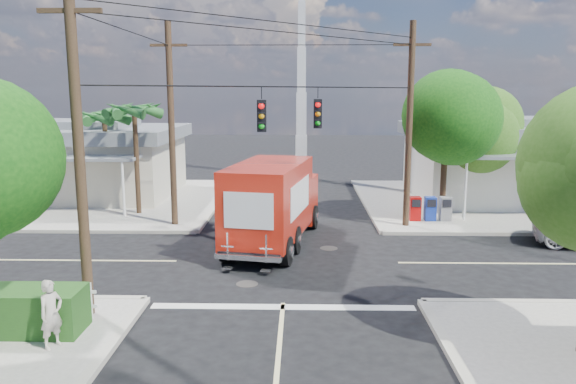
{
  "coord_description": "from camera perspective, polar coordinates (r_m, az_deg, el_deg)",
  "views": [
    {
      "loc": [
        0.51,
        -19.41,
        6.04
      ],
      "look_at": [
        0.0,
        2.0,
        2.2
      ],
      "focal_mm": 35.0,
      "sensor_mm": 36.0,
      "label": 1
    }
  ],
  "objects": [
    {
      "name": "palm_nw_front",
      "position": [
        28.09,
        -15.35,
        7.77
      ],
      "size": [
        3.01,
        3.08,
        5.59
      ],
      "color": "#422D1C",
      "rests_on": "sidewalk_nw"
    },
    {
      "name": "delivery_truck",
      "position": [
        22.21,
        -1.49,
        -1.09
      ],
      "size": [
        3.73,
        8.04,
        3.36
      ],
      "color": "black",
      "rests_on": "ground"
    },
    {
      "name": "building_ne",
      "position": [
        33.79,
        22.17,
        3.09
      ],
      "size": [
        11.8,
        10.2,
        4.5
      ],
      "color": "silver",
      "rests_on": "sidewalk_ne"
    },
    {
      "name": "pedestrian",
      "position": [
        14.41,
        -22.91,
        -11.33
      ],
      "size": [
        0.64,
        0.71,
        1.63
      ],
      "primitive_type": "imported",
      "rotation": [
        0.0,
        0.0,
        1.05
      ],
      "color": "beige",
      "rests_on": "sidewalk_sw"
    },
    {
      "name": "radio_tower",
      "position": [
        39.41,
        1.37,
        9.58
      ],
      "size": [
        0.8,
        0.8,
        17.0
      ],
      "color": "silver",
      "rests_on": "ground"
    },
    {
      "name": "sidewalk_ne",
      "position": [
        32.56,
        19.91,
        -1.02
      ],
      "size": [
        14.12,
        14.12,
        0.14
      ],
      "color": "gray",
      "rests_on": "ground"
    },
    {
      "name": "vending_boxes",
      "position": [
        26.84,
        14.24,
        -1.65
      ],
      "size": [
        1.9,
        0.5,
        1.1
      ],
      "color": "#A20908",
      "rests_on": "sidewalk_ne"
    },
    {
      "name": "tree_ne_front",
      "position": [
        27.04,
        15.83,
        7.08
      ],
      "size": [
        4.21,
        4.14,
        6.66
      ],
      "color": "#422D1C",
      "rests_on": "sidewalk_ne"
    },
    {
      "name": "road_markings",
      "position": [
        18.93,
        -0.25,
        -8.42
      ],
      "size": [
        32.0,
        32.0,
        0.01
      ],
      "color": "beige",
      "rests_on": "ground"
    },
    {
      "name": "building_nw",
      "position": [
        34.45,
        -19.97,
        3.19
      ],
      "size": [
        10.8,
        10.2,
        4.3
      ],
      "color": "beige",
      "rests_on": "sidewalk_nw"
    },
    {
      "name": "palm_nw_back",
      "position": [
        30.15,
        -18.17,
        7.06
      ],
      "size": [
        3.01,
        3.08,
        5.19
      ],
      "color": "#422D1C",
      "rests_on": "sidewalk_nw"
    },
    {
      "name": "utility_poles",
      "position": [
        21.16,
        -4.34,
        6.44
      ],
      "size": [
        12.0,
        10.68,
        9.0
      ],
      "color": "#473321",
      "rests_on": "ground"
    },
    {
      "name": "sidewalk_nw",
      "position": [
        32.9,
        -18.91,
        -0.85
      ],
      "size": [
        14.12,
        14.12,
        0.14
      ],
      "color": "gray",
      "rests_on": "ground"
    },
    {
      "name": "ground",
      "position": [
        20.33,
        -0.14,
        -7.11
      ],
      "size": [
        120.0,
        120.0,
        0.0
      ],
      "primitive_type": "plane",
      "color": "black",
      "rests_on": "ground"
    },
    {
      "name": "tree_ne_back",
      "position": [
        29.91,
        19.59,
        6.03
      ],
      "size": [
        3.77,
        3.66,
        5.82
      ],
      "color": "#422D1C",
      "rests_on": "sidewalk_ne"
    }
  ]
}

